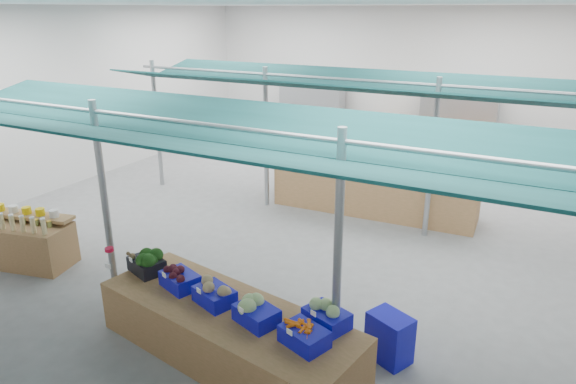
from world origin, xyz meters
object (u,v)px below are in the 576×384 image
(veg_counter, at_px, (227,332))
(crate_stack, at_px, (390,338))
(vendor_left, at_px, (342,154))
(vendor_right, at_px, (417,164))
(fruit_counter, at_px, (374,191))
(bottle_shelf, at_px, (25,241))

(veg_counter, distance_m, crate_stack, 2.00)
(vendor_left, xyz_separation_m, vendor_right, (1.80, 0.00, 0.00))
(fruit_counter, height_order, crate_stack, fruit_counter)
(veg_counter, height_order, vendor_right, vendor_right)
(fruit_counter, bearing_deg, vendor_right, 58.88)
(bottle_shelf, height_order, vendor_right, vendor_right)
(bottle_shelf, bearing_deg, vendor_right, 37.38)
(veg_counter, xyz_separation_m, crate_stack, (1.80, 0.86, -0.03))
(fruit_counter, bearing_deg, vendor_left, 134.98)
(crate_stack, relative_size, vendor_right, 0.36)
(bottle_shelf, relative_size, fruit_counter, 0.41)
(crate_stack, xyz_separation_m, vendor_right, (-1.18, 5.74, 0.54))
(fruit_counter, distance_m, crate_stack, 4.97)
(vendor_left, bearing_deg, fruit_counter, 134.98)
(crate_stack, height_order, vendor_left, vendor_left)
(vendor_left, distance_m, vendor_right, 1.80)
(fruit_counter, bearing_deg, veg_counter, -92.80)
(veg_counter, height_order, crate_stack, veg_counter)
(bottle_shelf, height_order, veg_counter, bottle_shelf)
(crate_stack, bearing_deg, veg_counter, -154.38)
(veg_counter, height_order, vendor_left, vendor_left)
(bottle_shelf, relative_size, vendor_right, 1.04)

